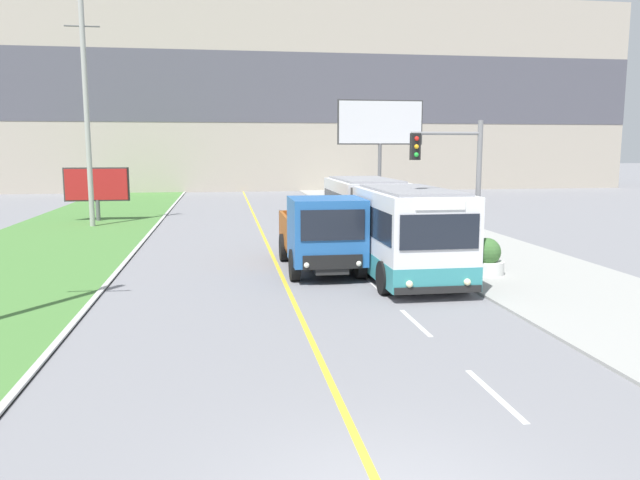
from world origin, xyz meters
name	(u,v)px	position (x,y,z in m)	size (l,w,h in m)	color
lane_marking_centre	(380,438)	(0.35, 1.88, 0.00)	(2.88, 140.00, 0.01)	gold
apartment_block_background	(240,95)	(0.00, 58.59, 9.53)	(80.00, 8.04, 19.06)	#A89E8E
city_bus	(384,223)	(3.96, 15.56, 1.53)	(2.73, 12.09, 3.01)	silver
dump_truck	(323,235)	(1.43, 14.12, 1.34)	(2.47, 6.33, 2.67)	black
utility_pole_far	(87,114)	(-9.01, 28.71, 6.06)	(1.80, 0.28, 12.01)	#9E9E99
traffic_light_mast	(457,180)	(5.24, 11.74, 3.29)	(2.28, 0.32, 5.12)	slate
billboard_large	(380,126)	(8.47, 34.19, 5.69)	(5.74, 0.24, 7.39)	#59595B
billboard_small	(97,186)	(-9.20, 31.34, 2.09)	(3.68, 0.24, 3.14)	#59595B
planter_round_near	(486,258)	(6.78, 12.83, 0.61)	(1.17, 1.17, 1.23)	silver
planter_round_second	(434,238)	(6.79, 18.13, 0.56)	(1.04, 1.04, 1.11)	silver
planter_round_third	(397,223)	(6.71, 23.43, 0.56)	(1.05, 1.05, 1.11)	silver
planter_round_far	(373,211)	(6.73, 28.73, 0.59)	(1.10, 1.10, 1.18)	silver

